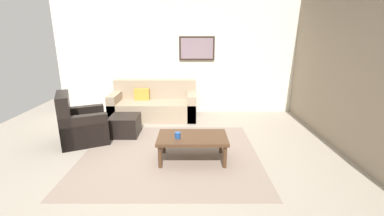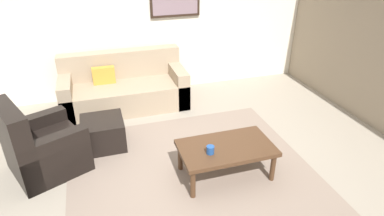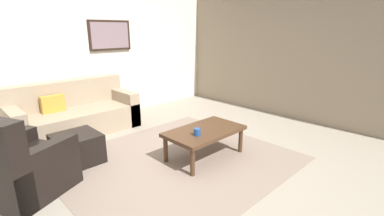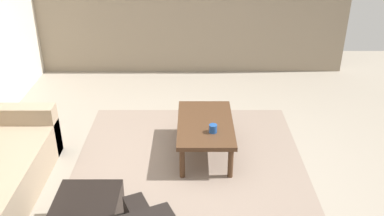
% 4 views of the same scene
% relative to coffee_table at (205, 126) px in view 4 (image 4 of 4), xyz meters
% --- Properties ---
extents(ground_plane, '(8.00, 8.00, 0.00)m').
position_rel_coffee_table_xyz_m(ground_plane, '(-0.37, 0.18, -0.36)').
color(ground_plane, gray).
extents(area_rug, '(2.93, 2.61, 0.01)m').
position_rel_coffee_table_xyz_m(area_rug, '(-0.37, 0.18, -0.35)').
color(area_rug, gray).
rests_on(area_rug, ground_plane).
extents(coffee_table, '(1.10, 0.64, 0.41)m').
position_rel_coffee_table_xyz_m(coffee_table, '(0.00, 0.00, 0.00)').
color(coffee_table, '#472D1C').
rests_on(coffee_table, ground_plane).
extents(cup, '(0.09, 0.09, 0.09)m').
position_rel_coffee_table_xyz_m(cup, '(-0.23, -0.08, 0.10)').
color(cup, '#1E478C').
rests_on(cup, coffee_table).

